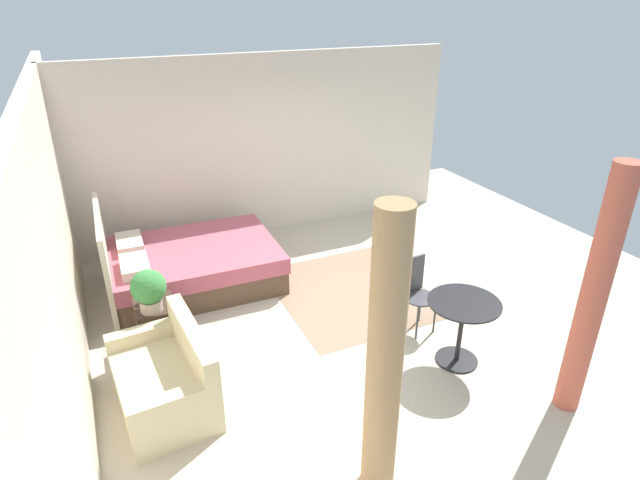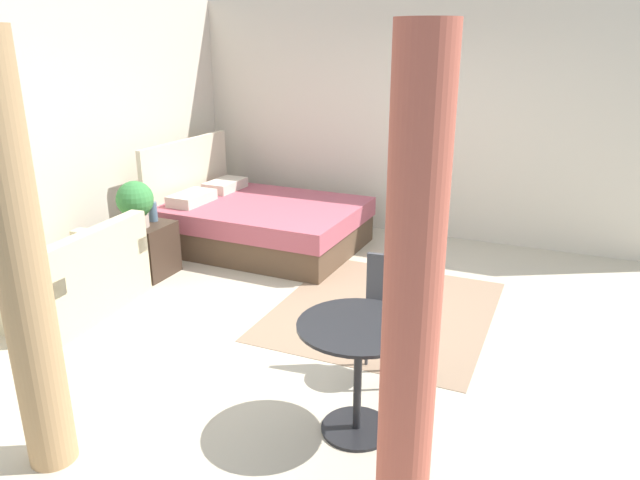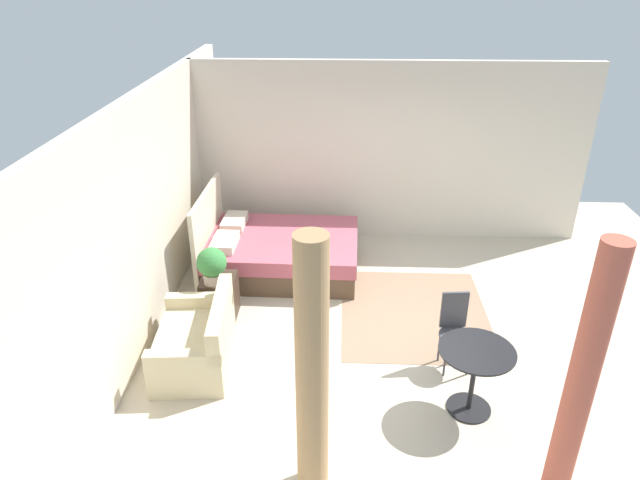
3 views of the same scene
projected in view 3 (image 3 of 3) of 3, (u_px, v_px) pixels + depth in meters
name	position (u px, v px, depth m)	size (l,w,h in m)	color
ground_plane	(398.00, 326.00, 7.04)	(8.24, 9.02, 0.02)	beige
wall_back	(142.00, 220.00, 6.53)	(8.24, 0.12, 2.77)	beige
wall_right	(389.00, 153.00, 8.76)	(0.12, 6.02, 2.77)	beige
area_rug	(414.00, 313.00, 7.29)	(2.07, 1.85, 0.01)	#93755B
bed	(278.00, 251.00, 8.19)	(1.65, 2.19, 1.18)	brown
couch	(198.00, 342.00, 6.29)	(1.28, 0.87, 0.79)	beige
nightstand	(220.00, 297.00, 7.13)	(0.47, 0.41, 0.54)	#38281E
potted_plant	(212.00, 264.00, 6.80)	(0.36, 0.36, 0.46)	tan
vase	(218.00, 267.00, 7.07)	(0.09, 0.09, 0.20)	slate
balcony_table	(475.00, 368.00, 5.52)	(0.74, 0.74, 0.73)	black
cafe_chair_near_window	(455.00, 324.00, 6.16)	(0.40, 0.40, 0.88)	#3F3F44
curtain_left	(582.00, 380.00, 4.35)	(0.22, 0.22, 2.39)	#C15B47
curtain_right	(312.00, 373.00, 4.42)	(0.26, 0.26, 2.39)	tan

